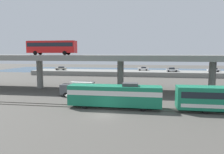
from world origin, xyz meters
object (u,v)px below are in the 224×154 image
Objects in this scene: parked_car_4 at (214,70)px; service_truck_west at (78,88)px; train_locomotive at (110,95)px; parked_car_3 at (172,70)px; transit_bus_on_overpass at (52,46)px; parked_car_1 at (143,69)px; parked_car_0 at (172,69)px; parked_car_2 at (61,68)px.

service_truck_west is at bearing 47.98° from parked_car_4.
parked_car_3 is (15.55, 49.29, 0.36)m from train_locomotive.
parked_car_4 is (39.09, 43.38, 0.91)m from service_truck_west.
transit_bus_on_overpass is 14.57m from service_truck_west.
service_truck_west is 47.17m from parked_car_1.
parked_car_3 is at bearing -98.57° from parked_car_0.
transit_bus_on_overpass is 44.44m from parked_car_1.
parked_car_1 and parked_car_3 have the same top height.
transit_bus_on_overpass is 49.79m from parked_car_0.
parked_car_3 is at bearing 158.69° from parked_car_1.
train_locomotive is 24.41m from transit_bus_on_overpass.
transit_bus_on_overpass reaches higher than parked_car_3.
service_truck_west is at bearing 74.41° from parked_car_1.
parked_car_2 and parked_car_4 have the same top height.
train_locomotive is 3.50× the size of parked_car_2.
parked_car_2 is 1.03× the size of parked_car_4.
parked_car_1 is at bearing -174.05° from parked_car_2.
transit_bus_on_overpass reaches higher than parked_car_0.
train_locomotive is 60.15m from parked_car_4.
parked_car_3 is at bearing -107.51° from train_locomotive.
train_locomotive is at bearing -107.51° from parked_car_3.
parked_car_2 is 1.02× the size of parked_car_3.
parked_car_2 is (-12.29, 34.49, -7.91)m from transit_bus_on_overpass.
transit_bus_on_overpass reaches higher than parked_car_1.
parked_car_2 is 44.77m from parked_car_3.
parked_car_4 reaches higher than service_truck_west.
parked_car_3 and parked_car_4 have the same top height.
parked_car_1 is (-11.30, 1.50, 0.00)m from parked_car_0.
train_locomotive reaches higher than parked_car_3.
parked_car_1 is 0.97× the size of parked_car_3.
train_locomotive is 11.41m from service_truck_west.
parked_car_3 is (23.56, 41.18, 0.91)m from service_truck_west.
service_truck_west is (8.93, -7.40, -8.83)m from transit_bus_on_overpass.
parked_car_2 and parked_car_3 have the same top height.
parked_car_3 is at bearing 8.05° from parked_car_4.
transit_bus_on_overpass reaches higher than service_truck_west.
transit_bus_on_overpass is at bearing -133.88° from parked_car_3.
parked_car_4 is at bearing -121.12° from train_locomotive.
service_truck_west is at bearing -119.77° from parked_car_3.
service_truck_west is 50.05m from parked_car_0.
transit_bus_on_overpass is (-16.93, 15.52, 8.27)m from train_locomotive.
transit_bus_on_overpass is 2.68× the size of parked_car_3.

